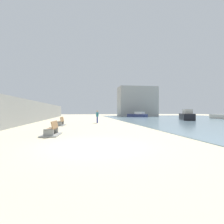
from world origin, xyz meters
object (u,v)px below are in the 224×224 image
object	(u,v)px
boat_outer	(187,116)
person_walking	(97,116)
bench_far	(60,123)
boat_far_left	(137,115)
bench_near	(52,132)

from	to	relation	value
boat_outer	person_walking	bearing A→B (deg)	-163.13
bench_far	boat_far_left	size ratio (longest dim) A/B	0.31
bench_far	bench_near	bearing A→B (deg)	-87.01
bench_near	bench_far	size ratio (longest dim) A/B	1.00
person_walking	boat_outer	size ratio (longest dim) A/B	0.26
bench_far	boat_outer	xyz separation A→B (m)	(21.11, 8.50, 0.54)
bench_far	person_walking	bearing A→B (deg)	37.61
bench_near	boat_outer	world-z (taller)	boat_outer
person_walking	boat_far_left	size ratio (longest dim) A/B	0.25
bench_near	boat_far_left	distance (m)	37.97
bench_near	bench_far	world-z (taller)	same
bench_far	boat_outer	world-z (taller)	boat_outer
bench_far	boat_outer	bearing A→B (deg)	21.94
bench_near	person_walking	xyz separation A→B (m)	(4.06, 11.69, 0.79)
bench_near	person_walking	bearing A→B (deg)	70.84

